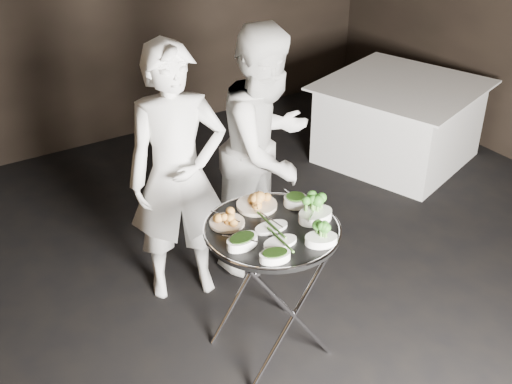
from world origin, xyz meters
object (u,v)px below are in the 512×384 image
dining_table (398,122)px  tray_stand (271,285)px  serving_tray (272,230)px  waiter_left (177,176)px  waiter_right (267,149)px

dining_table → tray_stand: bearing=-148.6°
tray_stand → serving_tray: size_ratio=1.13×
waiter_left → serving_tray: bearing=-61.9°
serving_tray → dining_table: serving_tray is taller
serving_tray → waiter_right: waiter_right is taller
waiter_left → waiter_right: 0.64m
waiter_left → waiter_right: size_ratio=1.00×
waiter_left → dining_table: 2.50m
serving_tray → waiter_left: waiter_left is taller
tray_stand → dining_table: bearing=31.4°
tray_stand → dining_table: 2.62m
tray_stand → waiter_right: size_ratio=0.50×
waiter_right → dining_table: (1.74, 0.58, -0.45)m
waiter_right → dining_table: 1.89m
tray_stand → waiter_left: size_ratio=0.50×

